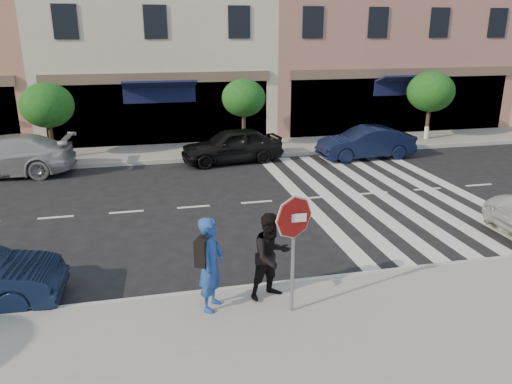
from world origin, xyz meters
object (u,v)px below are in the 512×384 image
photographer (211,264)px  walker (271,256)px  stop_sign (294,228)px  car_far_left (3,156)px  car_far_right (366,143)px  car_far_mid (232,145)px

photographer → walker: photographer is taller
stop_sign → car_far_left: (-7.62, 11.72, -1.10)m
car_far_right → stop_sign: bearing=-32.1°
walker → car_far_left: walker is taller
walker → car_far_right: walker is taller
photographer → car_far_left: size_ratio=0.36×
car_far_left → car_far_mid: (8.62, 0.00, -0.04)m
car_far_mid → car_far_right: (5.60, -0.63, -0.04)m
car_far_right → walker: bearing=-34.5°
stop_sign → walker: (-0.25, 0.62, -0.81)m
walker → car_far_mid: 11.17m
photographer → car_far_right: bearing=-9.0°
walker → car_far_left: bearing=103.4°
car_far_left → car_far_right: size_ratio=1.26×
stop_sign → car_far_mid: (1.00, 11.72, -1.14)m
car_far_left → stop_sign: bearing=37.7°
car_far_left → photographer: bearing=33.5°
car_far_mid → car_far_right: size_ratio=1.02×
car_far_left → car_far_mid: size_ratio=1.24×
walker → car_far_mid: size_ratio=0.43×
stop_sign → car_far_left: stop_sign is taller
walker → car_far_mid: (1.24, 11.10, -0.33)m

